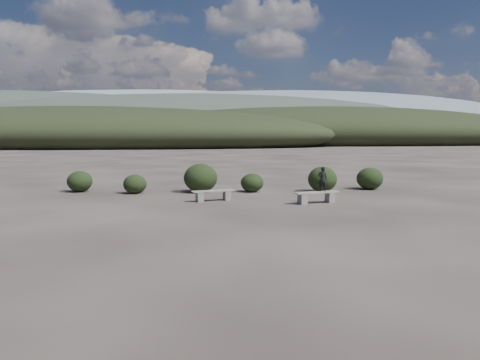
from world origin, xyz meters
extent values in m
plane|color=#29231F|center=(0.00, 0.00, 0.00)|extent=(1200.00, 1200.00, 0.00)
cube|color=slate|center=(-1.99, 5.72, 0.20)|extent=(0.34, 0.41, 0.40)
cube|color=slate|center=(-0.85, 6.08, 0.20)|extent=(0.34, 0.41, 0.40)
cube|color=gray|center=(-1.42, 5.90, 0.42)|extent=(1.83, 0.90, 0.05)
cube|color=slate|center=(2.02, 4.66, 0.21)|extent=(0.35, 0.42, 0.42)
cube|color=slate|center=(3.24, 5.00, 0.21)|extent=(0.35, 0.42, 0.42)
cube|color=gray|center=(2.63, 4.83, 0.45)|extent=(1.92, 0.89, 0.05)
imported|color=black|center=(2.89, 4.90, 0.97)|extent=(0.42, 0.33, 0.99)
ellipsoid|color=black|center=(-4.95, 8.77, 0.44)|extent=(1.08, 1.08, 0.88)
ellipsoid|color=black|center=(-1.90, 8.94, 0.68)|extent=(1.59, 1.59, 1.36)
ellipsoid|color=black|center=(0.56, 8.80, 0.44)|extent=(1.10, 1.10, 0.88)
ellipsoid|color=black|center=(3.91, 8.51, 0.61)|extent=(1.39, 1.39, 1.21)
ellipsoid|color=black|center=(6.56, 9.26, 0.55)|extent=(1.31, 1.31, 1.09)
ellipsoid|color=black|center=(-7.66, 9.72, 0.50)|extent=(1.18, 1.18, 1.00)
ellipsoid|color=black|center=(-25.00, 90.00, 2.70)|extent=(110.00, 40.00, 12.00)
ellipsoid|color=black|center=(35.00, 110.00, 3.15)|extent=(120.00, 44.00, 14.00)
ellipsoid|color=#313C31|center=(0.00, 160.00, 5.40)|extent=(190.00, 64.00, 24.00)
ellipsoid|color=#313C31|center=(-90.00, 220.00, 7.20)|extent=(240.00, 80.00, 32.00)
ellipsoid|color=slate|center=(70.00, 300.00, 9.90)|extent=(340.00, 110.00, 44.00)
ellipsoid|color=gray|center=(-30.00, 400.00, 12.60)|extent=(460.00, 140.00, 56.00)
camera|label=1|loc=(-2.27, -13.22, 2.74)|focal=35.00mm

